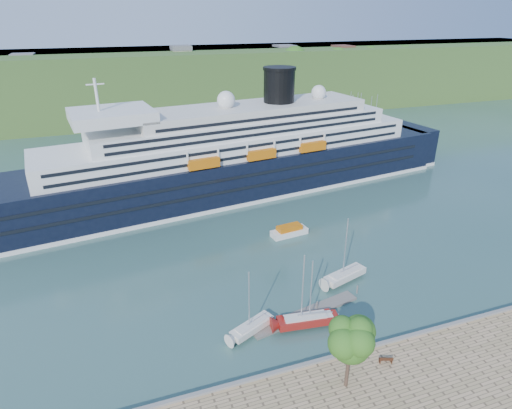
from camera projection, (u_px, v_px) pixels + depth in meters
name	position (u px, v px, depth m)	size (l,w,h in m)	color
ground	(326.00, 365.00, 49.75)	(400.00, 400.00, 0.00)	#2B4D49
far_hillside	(156.00, 82.00, 169.54)	(400.00, 50.00, 24.00)	#315220
quay_coping	(328.00, 358.00, 49.10)	(220.00, 0.50, 0.30)	slate
cruise_ship	(227.00, 135.00, 91.48)	(119.84, 17.45, 26.91)	black
park_bench	(386.00, 359.00, 48.51)	(1.59, 0.65, 1.02)	#462514
promenade_tree	(350.00, 351.00, 43.86)	(5.69, 5.69, 9.43)	#2B6119
floating_pontoon	(306.00, 314.00, 57.89)	(16.47, 2.01, 0.37)	slate
sailboat_white_near	(252.00, 304.00, 52.94)	(6.91, 1.92, 8.92)	silver
sailboat_red	(315.00, 296.00, 54.10)	(7.29, 2.02, 9.42)	maroon
sailboat_white_far	(347.00, 252.00, 63.15)	(7.95, 2.21, 10.27)	silver
tender_launch	(289.00, 230.00, 78.32)	(6.93, 2.37, 1.91)	#C6630B
sailboat_extra	(307.00, 294.00, 53.61)	(8.05, 2.23, 10.39)	maroon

